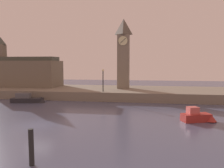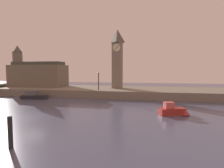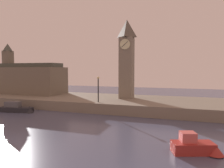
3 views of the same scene
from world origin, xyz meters
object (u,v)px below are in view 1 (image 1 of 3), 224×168
at_px(clock_tower, 123,53).
at_px(mooring_post_right, 31,147).
at_px(boat_barge_dark, 30,99).
at_px(parliament_hall, 26,72).
at_px(streetlamp, 103,78).
at_px(boat_dinghy_red, 199,116).

relative_size(clock_tower, mooring_post_right, 5.67).
xyz_separation_m(clock_tower, boat_barge_dark, (-14.15, -8.96, -7.68)).
bearing_deg(clock_tower, parliament_hall, 177.81).
height_order(parliament_hall, streetlamp, parliament_hall).
bearing_deg(clock_tower, mooring_post_right, -95.66).
bearing_deg(boat_barge_dark, parliament_hall, 121.76).
bearing_deg(boat_dinghy_red, mooring_post_right, -136.15).
xyz_separation_m(streetlamp, boat_barge_dark, (-11.24, -3.66, -3.34)).
xyz_separation_m(clock_tower, boat_dinghy_red, (9.75, -16.94, -7.66)).
relative_size(clock_tower, parliament_hall, 0.98).
bearing_deg(streetlamp, mooring_post_right, -89.92).
height_order(mooring_post_right, boat_dinghy_red, mooring_post_right).
height_order(streetlamp, boat_barge_dark, streetlamp).
bearing_deg(streetlamp, clock_tower, 61.19).
distance_m(parliament_hall, boat_barge_dark, 12.11).
bearing_deg(mooring_post_right, clock_tower, 84.34).
distance_m(boat_dinghy_red, boat_barge_dark, 25.20).
xyz_separation_m(streetlamp, mooring_post_right, (0.03, -23.78, -2.72)).
height_order(streetlamp, mooring_post_right, streetlamp).
xyz_separation_m(streetlamp, boat_dinghy_red, (12.66, -11.65, -3.32)).
bearing_deg(boat_barge_dark, mooring_post_right, -60.74).
bearing_deg(mooring_post_right, boat_barge_dark, 119.26).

